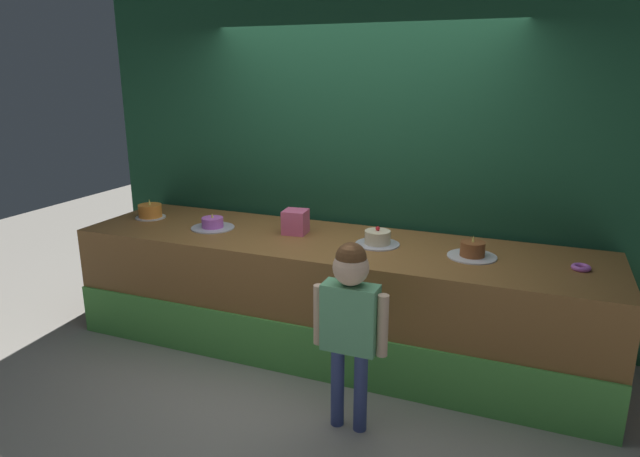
{
  "coord_description": "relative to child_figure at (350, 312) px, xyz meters",
  "views": [
    {
      "loc": [
        1.44,
        -3.29,
        2.14
      ],
      "look_at": [
        -0.02,
        0.31,
        1.04
      ],
      "focal_mm": 31.28,
      "sensor_mm": 36.0,
      "label": 1
    }
  ],
  "objects": [
    {
      "name": "pink_box",
      "position": [
        -0.82,
        1.03,
        0.21
      ],
      "size": [
        0.2,
        0.2,
        0.19
      ],
      "primitive_type": "cube",
      "rotation": [
        0.0,
        0.0,
        0.11
      ],
      "color": "#E6608E",
      "rests_on": "stage_platform"
    },
    {
      "name": "ground_plane",
      "position": [
        -0.47,
        0.44,
        -0.78
      ],
      "size": [
        12.0,
        12.0,
        0.0
      ],
      "primitive_type": "plane",
      "color": "gray"
    },
    {
      "name": "child_figure",
      "position": [
        0.0,
        0.0,
        0.0
      ],
      "size": [
        0.46,
        0.21,
        1.2
      ],
      "color": "#3F4C8C",
      "rests_on": "ground_plane"
    },
    {
      "name": "cake_far_right",
      "position": [
        0.57,
        0.95,
        0.16
      ],
      "size": [
        0.34,
        0.34,
        0.16
      ],
      "color": "silver",
      "rests_on": "stage_platform"
    },
    {
      "name": "stage_platform",
      "position": [
        -0.47,
        0.94,
        -0.33
      ],
      "size": [
        4.08,
        1.04,
        0.89
      ],
      "color": "brown",
      "rests_on": "ground_plane"
    },
    {
      "name": "donut",
      "position": [
        1.26,
        0.95,
        0.13
      ],
      "size": [
        0.12,
        0.12,
        0.03
      ],
      "primitive_type": "torus",
      "color": "#CC66D8",
      "rests_on": "stage_platform"
    },
    {
      "name": "cake_center_right",
      "position": [
        -0.13,
        0.98,
        0.16
      ],
      "size": [
        0.33,
        0.33,
        0.14
      ],
      "color": "silver",
      "rests_on": "stage_platform"
    },
    {
      "name": "curtain_backdrop",
      "position": [
        -0.47,
        1.56,
        0.75
      ],
      "size": [
        4.78,
        0.08,
        3.06
      ],
      "primitive_type": "cube",
      "color": "#19472D",
      "rests_on": "ground_plane"
    },
    {
      "name": "cake_center_left",
      "position": [
        -1.51,
        0.9,
        0.15
      ],
      "size": [
        0.36,
        0.36,
        0.13
      ],
      "color": "silver",
      "rests_on": "stage_platform"
    },
    {
      "name": "cake_far_left",
      "position": [
        -2.21,
        0.98,
        0.17
      ],
      "size": [
        0.26,
        0.26,
        0.17
      ],
      "color": "silver",
      "rests_on": "stage_platform"
    }
  ]
}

